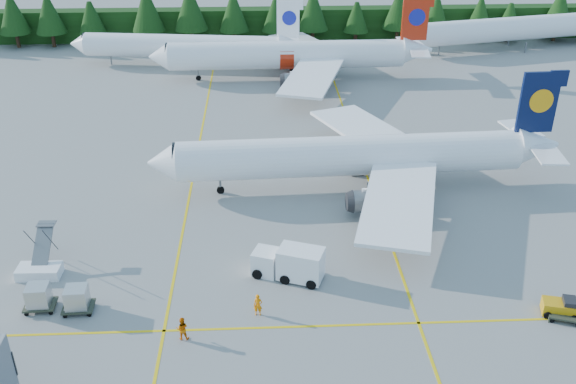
{
  "coord_description": "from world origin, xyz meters",
  "views": [
    {
      "loc": [
        -6.18,
        -45.36,
        32.87
      ],
      "look_at": [
        -3.59,
        10.0,
        3.5
      ],
      "focal_mm": 40.0,
      "sensor_mm": 36.0,
      "label": 1
    }
  ],
  "objects_px": {
    "airliner_navy": "(343,157)",
    "airstairs": "(40,267)",
    "airliner_red": "(282,55)",
    "baggage_tug": "(561,307)",
    "service_truck": "(288,262)"
  },
  "relations": [
    {
      "from": "airliner_red",
      "to": "service_truck",
      "type": "relative_size",
      "value": 6.82
    },
    {
      "from": "airliner_red",
      "to": "service_truck",
      "type": "height_order",
      "value": "airliner_red"
    },
    {
      "from": "service_truck",
      "to": "airstairs",
      "type": "bearing_deg",
      "value": -163.46
    },
    {
      "from": "airstairs",
      "to": "service_truck",
      "type": "bearing_deg",
      "value": -2.45
    },
    {
      "from": "airliner_red",
      "to": "baggage_tug",
      "type": "xyz_separation_m",
      "value": [
        20.01,
        -61.85,
        -3.18
      ]
    },
    {
      "from": "airstairs",
      "to": "service_truck",
      "type": "distance_m",
      "value": 21.81
    },
    {
      "from": "airliner_navy",
      "to": "service_truck",
      "type": "relative_size",
      "value": 6.68
    },
    {
      "from": "airliner_red",
      "to": "airstairs",
      "type": "height_order",
      "value": "airliner_red"
    },
    {
      "from": "airliner_navy",
      "to": "airliner_red",
      "type": "xyz_separation_m",
      "value": [
        -5.1,
        39.15,
        0.09
      ]
    },
    {
      "from": "airliner_navy",
      "to": "baggage_tug",
      "type": "bearing_deg",
      "value": -59.07
    },
    {
      "from": "airliner_red",
      "to": "baggage_tug",
      "type": "bearing_deg",
      "value": -72.66
    },
    {
      "from": "airliner_navy",
      "to": "airstairs",
      "type": "height_order",
      "value": "airliner_navy"
    },
    {
      "from": "airliner_navy",
      "to": "airstairs",
      "type": "bearing_deg",
      "value": -154.43
    },
    {
      "from": "airliner_red",
      "to": "baggage_tug",
      "type": "height_order",
      "value": "airliner_red"
    },
    {
      "from": "airliner_navy",
      "to": "service_truck",
      "type": "height_order",
      "value": "airliner_navy"
    }
  ]
}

